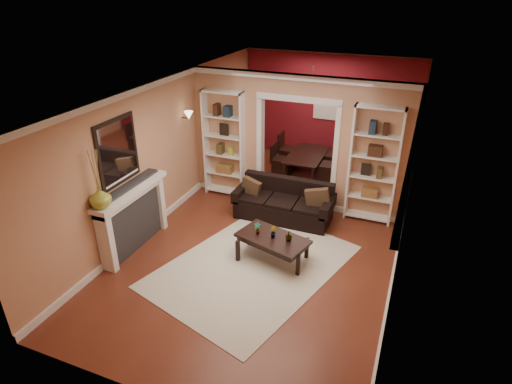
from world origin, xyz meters
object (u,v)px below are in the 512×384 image
at_px(fireplace, 134,219).
at_px(dining_table, 307,164).
at_px(bookshelf_left, 225,145).
at_px(coffee_table, 273,248).
at_px(sofa, 284,201).
at_px(bookshelf_right, 373,166).

relative_size(fireplace, dining_table, 1.14).
bearing_deg(bookshelf_left, coffee_table, -47.67).
height_order(bookshelf_left, dining_table, bookshelf_left).
bearing_deg(fireplace, sofa, 43.19).
bearing_deg(bookshelf_right, dining_table, 135.55).
xyz_separation_m(sofa, bookshelf_left, (-1.54, 0.58, 0.77)).
bearing_deg(dining_table, coffee_table, -173.43).
bearing_deg(sofa, coffee_table, -78.75).
distance_m(coffee_table, bookshelf_left, 2.86).
xyz_separation_m(bookshelf_left, dining_table, (1.40, 1.67, -0.89)).
xyz_separation_m(sofa, bookshelf_right, (1.56, 0.58, 0.77)).
xyz_separation_m(fireplace, dining_table, (1.94, 4.20, -0.32)).
relative_size(sofa, bookshelf_right, 0.84).
relative_size(bookshelf_right, dining_table, 1.54).
height_order(bookshelf_left, bookshelf_right, same).
bearing_deg(fireplace, bookshelf_left, 77.95).
xyz_separation_m(coffee_table, bookshelf_right, (1.28, 2.00, 0.93)).
xyz_separation_m(bookshelf_left, bookshelf_right, (3.10, 0.00, 0.00)).
distance_m(sofa, coffee_table, 1.45).
height_order(sofa, coffee_table, sofa).
xyz_separation_m(coffee_table, fireplace, (-2.36, -0.53, 0.36)).
bearing_deg(coffee_table, bookshelf_left, 148.28).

